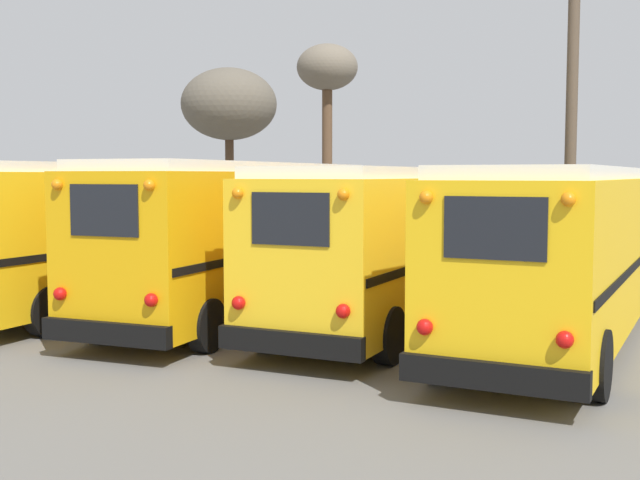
{
  "coord_description": "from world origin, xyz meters",
  "views": [
    {
      "loc": [
        6.73,
        -14.91,
        3.07
      ],
      "look_at": [
        0.0,
        0.65,
        1.68
      ],
      "focal_mm": 45.0,
      "sensor_mm": 36.0,
      "label": 1
    }
  ],
  "objects_px": {
    "utility_pole": "(571,114)",
    "bare_tree_2": "(229,105)",
    "school_bus_1": "(245,233)",
    "school_bus_2": "(402,239)",
    "bare_tree_1": "(327,76)",
    "school_bus_0": "(124,228)",
    "school_bus_3": "(567,247)"
  },
  "relations": [
    {
      "from": "school_bus_1",
      "to": "bare_tree_2",
      "type": "bearing_deg",
      "value": 121.25
    },
    {
      "from": "school_bus_2",
      "to": "school_bus_3",
      "type": "height_order",
      "value": "school_bus_2"
    },
    {
      "from": "school_bus_1",
      "to": "school_bus_3",
      "type": "height_order",
      "value": "school_bus_1"
    },
    {
      "from": "utility_pole",
      "to": "bare_tree_2",
      "type": "xyz_separation_m",
      "value": [
        -12.45,
        1.52,
        0.8
      ]
    },
    {
      "from": "school_bus_0",
      "to": "utility_pole",
      "type": "xyz_separation_m",
      "value": [
        9.16,
        9.25,
        3.05
      ]
    },
    {
      "from": "utility_pole",
      "to": "bare_tree_2",
      "type": "distance_m",
      "value": 12.56
    },
    {
      "from": "school_bus_3",
      "to": "utility_pole",
      "type": "height_order",
      "value": "utility_pole"
    },
    {
      "from": "school_bus_0",
      "to": "school_bus_3",
      "type": "distance_m",
      "value": 10.17
    },
    {
      "from": "school_bus_1",
      "to": "school_bus_3",
      "type": "distance_m",
      "value": 6.78
    },
    {
      "from": "bare_tree_1",
      "to": "school_bus_2",
      "type": "bearing_deg",
      "value": -62.04
    },
    {
      "from": "school_bus_0",
      "to": "bare_tree_2",
      "type": "height_order",
      "value": "bare_tree_2"
    },
    {
      "from": "school_bus_0",
      "to": "utility_pole",
      "type": "relative_size",
      "value": 1.11
    },
    {
      "from": "school_bus_0",
      "to": "bare_tree_1",
      "type": "bearing_deg",
      "value": 95.2
    },
    {
      "from": "school_bus_0",
      "to": "utility_pole",
      "type": "distance_m",
      "value": 13.37
    },
    {
      "from": "school_bus_2",
      "to": "bare_tree_2",
      "type": "bearing_deg",
      "value": 134.01
    },
    {
      "from": "school_bus_2",
      "to": "utility_pole",
      "type": "height_order",
      "value": "utility_pole"
    },
    {
      "from": "bare_tree_1",
      "to": "school_bus_0",
      "type": "bearing_deg",
      "value": -84.8
    },
    {
      "from": "school_bus_1",
      "to": "school_bus_2",
      "type": "xyz_separation_m",
      "value": [
        3.39,
        0.58,
        -0.06
      ]
    },
    {
      "from": "school_bus_0",
      "to": "bare_tree_1",
      "type": "relative_size",
      "value": 1.23
    },
    {
      "from": "school_bus_2",
      "to": "bare_tree_2",
      "type": "height_order",
      "value": "bare_tree_2"
    },
    {
      "from": "school_bus_2",
      "to": "school_bus_0",
      "type": "bearing_deg",
      "value": -176.94
    },
    {
      "from": "school_bus_1",
      "to": "utility_pole",
      "type": "relative_size",
      "value": 1.07
    },
    {
      "from": "bare_tree_1",
      "to": "bare_tree_2",
      "type": "height_order",
      "value": "bare_tree_1"
    },
    {
      "from": "school_bus_0",
      "to": "school_bus_2",
      "type": "distance_m",
      "value": 6.79
    },
    {
      "from": "school_bus_2",
      "to": "utility_pole",
      "type": "relative_size",
      "value": 1.1
    },
    {
      "from": "school_bus_2",
      "to": "bare_tree_1",
      "type": "distance_m",
      "value": 18.35
    },
    {
      "from": "school_bus_1",
      "to": "school_bus_3",
      "type": "xyz_separation_m",
      "value": [
        6.78,
        -0.06,
        -0.06
      ]
    },
    {
      "from": "school_bus_3",
      "to": "bare_tree_1",
      "type": "distance_m",
      "value": 20.6
    },
    {
      "from": "school_bus_0",
      "to": "utility_pole",
      "type": "bearing_deg",
      "value": 45.27
    },
    {
      "from": "school_bus_2",
      "to": "school_bus_3",
      "type": "bearing_deg",
      "value": -10.71
    },
    {
      "from": "bare_tree_2",
      "to": "utility_pole",
      "type": "bearing_deg",
      "value": -6.97
    },
    {
      "from": "school_bus_0",
      "to": "school_bus_2",
      "type": "xyz_separation_m",
      "value": [
        6.78,
        0.36,
        -0.06
      ]
    }
  ]
}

